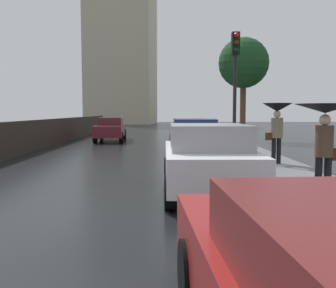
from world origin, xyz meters
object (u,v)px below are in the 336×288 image
Objects in this scene: car_green_far_lane at (189,133)px; pedestrian_with_umbrella_far at (325,122)px; street_tree_near at (244,64)px; car_blue_far_ahead at (196,138)px; traffic_light at (235,72)px; pedestrian_with_umbrella_near at (277,117)px; car_white_near_kerb at (208,158)px; car_maroon_mid_road at (111,129)px.

car_green_far_lane is 2.40× the size of pedestrian_with_umbrella_far.
car_blue_far_ahead is at bearing -112.52° from street_tree_near.
traffic_light is at bearing -57.46° from car_blue_far_ahead.
pedestrian_with_umbrella_near reaches higher than car_green_far_lane.
street_tree_near is (3.69, 4.87, 4.05)m from car_green_far_lane.
car_blue_far_ahead is at bearing 87.22° from car_white_near_kerb.
pedestrian_with_umbrella_near is at bearing -96.51° from street_tree_near.
car_white_near_kerb is 2.06× the size of pedestrian_with_umbrella_near.
car_white_near_kerb is 2.19× the size of pedestrian_with_umbrella_far.
car_maroon_mid_road is 9.22m from street_tree_near.
car_blue_far_ahead is at bearing 118.22° from traffic_light.
car_blue_far_ahead reaches higher than car_green_far_lane.
traffic_light is at bearing 130.84° from pedestrian_with_umbrella_near.
car_green_far_lane is 6.69m from traffic_light.
car_maroon_mid_road is at bearing 109.83° from pedestrian_with_umbrella_near.
car_white_near_kerb is at bearing 103.26° from car_maroon_mid_road.
car_maroon_mid_road is at bearing 119.09° from traffic_light.
street_tree_near is (8.25, 0.77, 4.05)m from car_maroon_mid_road.
pedestrian_with_umbrella_near is (6.89, -11.15, 0.89)m from car_maroon_mid_road.
traffic_light is (5.70, -10.25, 2.39)m from car_maroon_mid_road.
car_white_near_kerb is at bearing -136.06° from pedestrian_with_umbrella_near.
car_maroon_mid_road is at bearing -174.69° from street_tree_near.
car_white_near_kerb is 0.95× the size of car_blue_far_ahead.
car_green_far_lane is 11.98m from pedestrian_with_umbrella_far.
traffic_light is (-0.71, 5.66, 1.53)m from pedestrian_with_umbrella_far.
car_white_near_kerb is at bearing -106.89° from traffic_light.
car_blue_far_ahead is 3.38m from traffic_light.
pedestrian_with_umbrella_far is (1.85, -7.78, 0.84)m from car_blue_far_ahead.
car_white_near_kerb is 5.53m from traffic_light.
car_maroon_mid_road is 6.14m from car_green_far_lane.
car_green_far_lane is at bearing 135.50° from car_maroon_mid_road.
traffic_light is (1.14, -2.12, 2.37)m from car_blue_far_ahead.
car_maroon_mid_road is 13.14m from pedestrian_with_umbrella_near.
pedestrian_with_umbrella_far reaches higher than car_blue_far_ahead.
pedestrian_with_umbrella_near is at bearing -48.14° from car_blue_far_ahead.
traffic_light reaches higher than car_white_near_kerb.
pedestrian_with_umbrella_far is at bearing -84.10° from car_green_far_lane.
pedestrian_with_umbrella_near is at bearing -95.16° from pedestrian_with_umbrella_far.
car_maroon_mid_road is 17.17m from pedestrian_with_umbrella_far.
car_maroon_mid_road is 1.03× the size of traffic_light.
street_tree_near is at bearing 71.62° from pedestrian_with_umbrella_near.
pedestrian_with_umbrella_near is 1.06× the size of pedestrian_with_umbrella_far.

